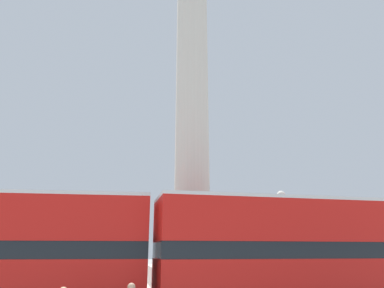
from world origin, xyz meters
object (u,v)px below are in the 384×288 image
bus_b (309,253)px  monument_column (192,138)px  equestrian_statue (377,267)px  street_lamp (285,242)px

bus_b → monument_column: bearing=116.1°
equestrian_statue → street_lamp: size_ratio=1.09×
monument_column → equestrian_statue: size_ratio=4.46×
equestrian_statue → street_lamp: (-8.99, -5.85, 1.39)m
equestrian_statue → bus_b: bearing=-110.9°
equestrian_statue → street_lamp: 10.81m
monument_column → street_lamp: monument_column is taller
monument_column → street_lamp: 7.74m
monument_column → bus_b: monument_column is taller
monument_column → equestrian_statue: monument_column is taller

